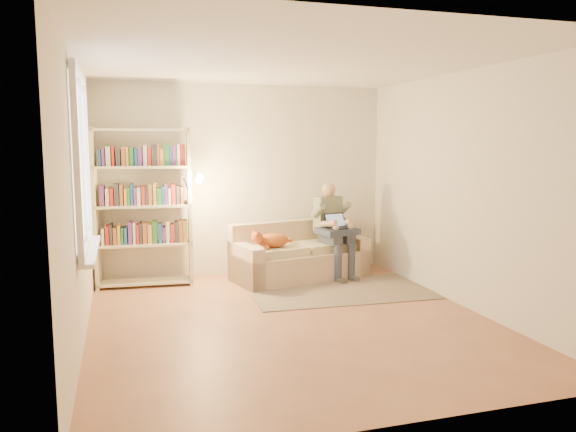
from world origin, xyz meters
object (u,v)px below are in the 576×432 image
object	(u,v)px
sofa	(299,258)
person	(333,224)
cat	(274,240)
bookshelf	(144,200)
laptop	(334,225)

from	to	relation	value
sofa	person	distance (m)	0.65
sofa	person	world-z (taller)	person
person	cat	xyz separation A→B (m)	(-0.87, -0.16, -0.14)
sofa	bookshelf	xyz separation A→B (m)	(-2.00, 0.16, 0.84)
cat	laptop	xyz separation A→B (m)	(0.84, 0.04, 0.16)
sofa	bookshelf	distance (m)	2.17
person	laptop	distance (m)	0.12
sofa	bookshelf	size ratio (longest dim) A/B	0.94
sofa	bookshelf	bearing A→B (deg)	163.36
cat	bookshelf	size ratio (longest dim) A/B	0.31
laptop	person	bearing A→B (deg)	63.94
person	laptop	world-z (taller)	person
person	laptop	size ratio (longest dim) A/B	3.69
laptop	sofa	bearing A→B (deg)	147.95
sofa	laptop	bearing A→B (deg)	-32.05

